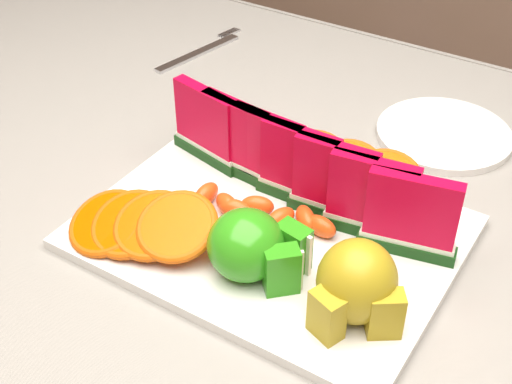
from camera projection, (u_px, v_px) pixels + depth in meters
name	position (u px, v px, depth m)	size (l,w,h in m)	color
table	(268.00, 287.00, 0.88)	(1.40, 0.90, 0.75)	#55351C
tablecloth	(268.00, 249.00, 0.84)	(1.53, 1.03, 0.20)	gray
platter	(271.00, 232.00, 0.80)	(0.40, 0.30, 0.01)	silver
apple_cluster	(253.00, 247.00, 0.72)	(0.12, 0.10, 0.07)	#337B10
pear_cluster	(357.00, 285.00, 0.67)	(0.09, 0.09, 0.09)	#B6A012
side_plate	(444.00, 134.00, 0.96)	(0.18, 0.18, 0.01)	silver
fork	(201.00, 51.00, 1.15)	(0.05, 0.19, 0.00)	silver
watermelon_row	(300.00, 168.00, 0.80)	(0.39, 0.07, 0.10)	#0B3F0C
orange_fan_front	(141.00, 224.00, 0.76)	(0.18, 0.13, 0.05)	#E83200
orange_fan_back	(312.00, 157.00, 0.87)	(0.29, 0.11, 0.05)	#E83200
tangerine_segments	(261.00, 211.00, 0.80)	(0.17, 0.06, 0.02)	#DD3A05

